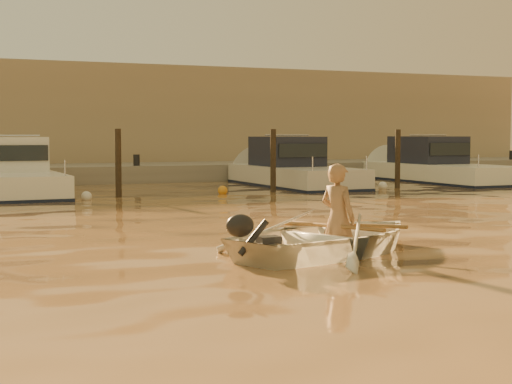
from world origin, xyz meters
name	(u,v)px	position (x,y,z in m)	size (l,w,h in m)	color
ground_plane	(381,272)	(0.00, 0.00, 0.00)	(160.00, 160.00, 0.00)	olive
dinghy	(334,236)	(0.23, 1.70, 0.27)	(2.68, 3.75, 0.78)	white
person	(338,218)	(0.32, 1.74, 0.54)	(0.62, 0.40, 1.69)	#8F6947
outboard_motor	(268,245)	(-1.16, 1.12, 0.28)	(0.90, 0.40, 0.70)	black
oar_port	(344,225)	(0.46, 1.80, 0.42)	(0.06, 0.06, 2.10)	brown
oar_starboard	(336,226)	(0.27, 1.72, 0.42)	(0.06, 0.06, 2.10)	brown
moored_boat_2	(17,174)	(-2.81, 16.00, 0.62)	(2.23, 7.50, 1.75)	white
moored_boat_4	(295,169)	(6.67, 16.00, 0.62)	(2.44, 7.45, 1.75)	beige
moored_boat_5	(439,166)	(12.85, 16.00, 0.62)	(2.43, 8.09, 1.75)	white
piling_2	(118,166)	(-0.20, 13.80, 0.90)	(0.18, 0.18, 2.20)	#2D2319
piling_3	(273,164)	(4.80, 13.80, 0.90)	(0.18, 0.18, 2.20)	#2D2319
piling_4	(398,162)	(9.50, 13.80, 0.90)	(0.18, 0.18, 2.20)	#2D2319
fender_c	(86,197)	(-1.30, 13.05, 0.10)	(0.30, 0.30, 0.30)	silver
fender_d	(223,191)	(3.04, 13.71, 0.10)	(0.30, 0.30, 0.30)	orange
fender_e	(383,186)	(8.72, 13.50, 0.10)	(0.30, 0.30, 0.30)	silver
quay	(76,178)	(0.00, 21.50, 0.15)	(52.00, 4.00, 1.00)	gray
waterfront_building	(52,122)	(0.00, 27.00, 2.40)	(46.00, 7.00, 4.80)	#9E8466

